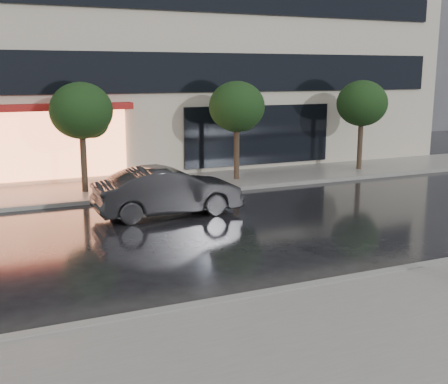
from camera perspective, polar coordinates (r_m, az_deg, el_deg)
ground at (r=12.67m, az=8.26°, el=-7.93°), size 120.00×120.00×0.00m
sidewalk_near at (r=10.26m, az=18.17°, el=-13.01°), size 60.00×4.50×0.12m
sidewalk_far at (r=21.70m, az=-6.20°, el=0.70°), size 60.00×3.50×0.12m
curb_near at (r=11.86m, az=10.86°, el=-9.07°), size 60.00×0.25×0.14m
curb_far at (r=20.07m, az=-4.68°, el=-0.17°), size 60.00×0.25×0.14m
bg_building_right at (r=50.11m, az=17.19°, el=15.76°), size 12.00×12.00×16.00m
tree_mid_west at (r=20.42m, az=-14.15°, el=7.81°), size 2.20×2.20×3.99m
tree_mid_east at (r=22.24m, az=1.42°, el=8.48°), size 2.20×2.20×3.99m
tree_far_east at (r=25.38m, az=13.91°, el=8.58°), size 2.20×2.20×3.99m
parked_car at (r=17.24m, az=-5.71°, el=0.06°), size 4.50×1.58×1.48m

